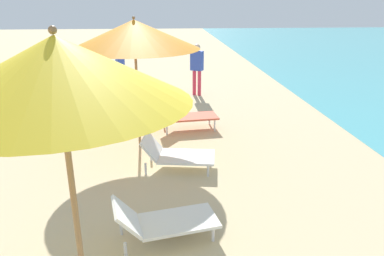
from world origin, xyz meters
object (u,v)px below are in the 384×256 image
at_px(umbrella_farthest, 134,35).
at_px(lounger_farthest_shoreside, 187,115).
at_px(umbrella_second, 58,70).
at_px(person_walking_mid, 197,65).
at_px(cooler_box, 80,96).
at_px(lounger_second_shoreside, 163,220).
at_px(lounger_farthest_inland, 176,154).
at_px(person_walking_near, 120,60).

height_order(umbrella_farthest, lounger_farthest_shoreside, umbrella_farthest).
bearing_deg(umbrella_farthest, umbrella_second, -92.96).
bearing_deg(lounger_farthest_shoreside, person_walking_mid, 73.96).
distance_m(umbrella_farthest, cooler_box, 4.44).
height_order(lounger_second_shoreside, lounger_farthest_inland, lounger_farthest_inland).
bearing_deg(person_walking_near, lounger_second_shoreside, 78.17).
height_order(lounger_farthest_shoreside, person_walking_near, person_walking_near).
relative_size(umbrella_second, person_walking_mid, 1.70).
bearing_deg(lounger_farthest_inland, person_walking_near, 112.74).
distance_m(person_walking_near, person_walking_mid, 2.70).
bearing_deg(umbrella_farthest, lounger_farthest_inland, -57.52).
xyz_separation_m(lounger_second_shoreside, lounger_farthest_inland, (0.24, 1.98, 0.02)).
xyz_separation_m(lounger_second_shoreside, cooler_box, (-2.36, 6.54, -0.07)).
distance_m(lounger_farthest_shoreside, cooler_box, 3.87).
height_order(lounger_farthest_inland, cooler_box, lounger_farthest_inland).
distance_m(lounger_second_shoreside, person_walking_mid, 7.26).
bearing_deg(person_walking_mid, umbrella_second, -163.30).
relative_size(umbrella_second, person_walking_near, 1.72).
height_order(umbrella_farthest, cooler_box, umbrella_farthest).
relative_size(umbrella_farthest, lounger_farthest_shoreside, 1.85).
distance_m(lounger_farthest_shoreside, person_walking_near, 4.75).
bearing_deg(lounger_farthest_shoreside, lounger_farthest_inland, -105.97).
distance_m(lounger_farthest_inland, person_walking_mid, 5.28).
height_order(person_walking_near, person_walking_mid, person_walking_mid).
height_order(lounger_farthest_shoreside, cooler_box, lounger_farthest_shoreside).
distance_m(umbrella_second, lounger_farthest_shoreside, 5.77).
height_order(umbrella_second, umbrella_farthest, umbrella_second).
bearing_deg(lounger_farthest_inland, person_walking_mid, 89.27).
bearing_deg(person_walking_near, umbrella_farthest, 78.65).
distance_m(umbrella_second, umbrella_farthest, 4.33).
height_order(umbrella_farthest, lounger_farthest_inland, umbrella_farthest).
bearing_deg(umbrella_second, person_walking_mid, 78.14).
bearing_deg(person_walking_mid, cooler_box, 128.50).
relative_size(lounger_second_shoreside, lounger_farthest_inland, 1.02).
bearing_deg(umbrella_second, person_walking_near, 94.08).
distance_m(lounger_farthest_shoreside, person_walking_mid, 3.24).
height_order(person_walking_near, cooler_box, person_walking_near).
bearing_deg(lounger_second_shoreside, umbrella_second, -130.46).
relative_size(umbrella_second, cooler_box, 5.16).
bearing_deg(person_walking_near, lounger_farthest_inland, 83.04).
relative_size(lounger_farthest_inland, person_walking_mid, 0.85).
relative_size(umbrella_second, lounger_farthest_inland, 2.01).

